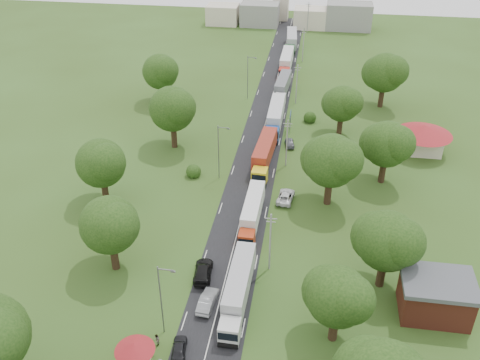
% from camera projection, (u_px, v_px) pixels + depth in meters
% --- Properties ---
extents(ground, '(260.00, 260.00, 0.00)m').
position_uv_depth(ground, '(237.00, 233.00, 78.80)').
color(ground, '#2F4517').
rests_on(ground, ground).
extents(road, '(8.00, 200.00, 0.04)m').
position_uv_depth(road, '(254.00, 166.00, 95.61)').
color(road, black).
rests_on(road, ground).
extents(guard_booth, '(4.40, 4.40, 3.45)m').
position_uv_depth(guard_booth, '(135.00, 351.00, 57.57)').
color(guard_booth, beige).
rests_on(guard_booth, ground).
extents(info_sign, '(0.12, 3.10, 4.10)m').
position_uv_depth(info_sign, '(290.00, 117.00, 105.97)').
color(info_sign, slate).
rests_on(info_sign, ground).
extents(pole_1, '(1.60, 0.24, 9.00)m').
position_uv_depth(pole_1, '(270.00, 241.00, 69.74)').
color(pole_1, gray).
rests_on(pole_1, ground).
extents(pole_2, '(1.60, 0.24, 9.00)m').
position_uv_depth(pole_2, '(287.00, 142.00, 93.28)').
color(pole_2, gray).
rests_on(pole_2, ground).
extents(pole_3, '(1.60, 0.24, 9.00)m').
position_uv_depth(pole_3, '(297.00, 84.00, 116.82)').
color(pole_3, gray).
rests_on(pole_3, ground).
extents(pole_4, '(1.60, 0.24, 9.00)m').
position_uv_depth(pole_4, '(303.00, 44.00, 140.36)').
color(pole_4, gray).
rests_on(pole_4, ground).
extents(pole_5, '(1.60, 0.24, 9.00)m').
position_uv_depth(pole_5, '(308.00, 17.00, 163.90)').
color(pole_5, gray).
rests_on(pole_5, ground).
extents(lamp_0, '(2.03, 0.22, 10.00)m').
position_uv_depth(lamp_0, '(162.00, 297.00, 59.75)').
color(lamp_0, slate).
rests_on(lamp_0, ground).
extents(lamp_1, '(2.03, 0.22, 10.00)m').
position_uv_depth(lamp_1, '(219.00, 150.00, 89.18)').
color(lamp_1, slate).
rests_on(lamp_1, ground).
extents(lamp_2, '(2.03, 0.22, 10.00)m').
position_uv_depth(lamp_2, '(248.00, 75.00, 118.60)').
color(lamp_2, slate).
rests_on(lamp_2, ground).
extents(tree_2, '(8.00, 8.00, 10.10)m').
position_uv_depth(tree_2, '(337.00, 296.00, 58.51)').
color(tree_2, '#382616').
rests_on(tree_2, ground).
extents(tree_3, '(8.80, 8.80, 11.07)m').
position_uv_depth(tree_3, '(387.00, 240.00, 65.83)').
color(tree_3, '#382616').
rests_on(tree_3, ground).
extents(tree_4, '(9.60, 9.60, 12.05)m').
position_uv_depth(tree_4, '(331.00, 160.00, 81.54)').
color(tree_4, '#382616').
rests_on(tree_4, ground).
extents(tree_5, '(8.80, 8.80, 11.07)m').
position_uv_depth(tree_5, '(387.00, 144.00, 87.43)').
color(tree_5, '#382616').
rests_on(tree_5, ground).
extents(tree_6, '(8.00, 8.00, 10.10)m').
position_uv_depth(tree_6, '(342.00, 103.00, 102.94)').
color(tree_6, '#382616').
rests_on(tree_6, ground).
extents(tree_7, '(9.60, 9.60, 12.05)m').
position_uv_depth(tree_7, '(385.00, 72.00, 113.76)').
color(tree_7, '#382616').
rests_on(tree_7, ground).
extents(tree_10, '(8.80, 8.80, 11.07)m').
position_uv_depth(tree_10, '(110.00, 224.00, 68.65)').
color(tree_10, '#382616').
rests_on(tree_10, ground).
extents(tree_11, '(8.80, 8.80, 11.07)m').
position_uv_depth(tree_11, '(101.00, 163.00, 82.16)').
color(tree_11, '#382616').
rests_on(tree_11, ground).
extents(tree_12, '(9.60, 9.60, 12.05)m').
position_uv_depth(tree_12, '(172.00, 108.00, 97.89)').
color(tree_12, '#382616').
rests_on(tree_12, ground).
extents(tree_13, '(8.80, 8.80, 11.07)m').
position_uv_depth(tree_13, '(160.00, 71.00, 116.05)').
color(tree_13, '#382616').
rests_on(tree_13, ground).
extents(house_brick, '(8.60, 6.60, 5.20)m').
position_uv_depth(house_brick, '(436.00, 296.00, 63.97)').
color(house_brick, maroon).
rests_on(house_brick, ground).
extents(house_cream, '(10.08, 10.08, 5.80)m').
position_uv_depth(house_cream, '(423.00, 134.00, 98.24)').
color(house_cream, beige).
rests_on(house_cream, ground).
extents(distant_town, '(52.00, 8.00, 8.00)m').
position_uv_depth(distant_town, '(293.00, 16.00, 169.35)').
color(distant_town, gray).
rests_on(distant_town, ground).
extents(church, '(5.00, 5.00, 12.30)m').
position_uv_depth(church, '(281.00, 3.00, 175.68)').
color(church, beige).
rests_on(church, ground).
extents(truck_0, '(2.65, 14.66, 4.06)m').
position_uv_depth(truck_0, '(238.00, 289.00, 65.73)').
color(truck_0, silver).
rests_on(truck_0, ground).
extents(truck_1, '(2.44, 13.55, 3.75)m').
position_uv_depth(truck_1, '(252.00, 213.00, 79.90)').
color(truck_1, '#A03012').
rests_on(truck_1, ground).
extents(truck_2, '(3.35, 15.22, 4.20)m').
position_uv_depth(truck_2, '(264.00, 154.00, 94.70)').
color(truck_2, yellow).
rests_on(truck_2, ground).
extents(truck_3, '(2.74, 15.71, 4.36)m').
position_uv_depth(truck_3, '(276.00, 117.00, 107.89)').
color(truck_3, navy).
rests_on(truck_3, ground).
extents(truck_4, '(3.15, 14.06, 3.88)m').
position_uv_depth(truck_4, '(282.00, 87.00, 122.17)').
color(truck_4, silver).
rests_on(truck_4, ground).
extents(truck_5, '(2.73, 15.46, 4.29)m').
position_uv_depth(truck_5, '(286.00, 62.00, 135.88)').
color(truck_5, red).
rests_on(truck_5, ground).
extents(truck_6, '(3.55, 15.74, 4.34)m').
position_uv_depth(truck_6, '(291.00, 41.00, 150.79)').
color(truck_6, '#25642D').
rests_on(truck_6, ground).
extents(car_lane_front, '(2.08, 4.06, 1.32)m').
position_uv_depth(car_lane_front, '(179.00, 348.00, 59.80)').
color(car_lane_front, black).
rests_on(car_lane_front, ground).
extents(car_lane_mid, '(2.08, 4.99, 1.60)m').
position_uv_depth(car_lane_mid, '(208.00, 301.00, 65.89)').
color(car_lane_mid, gray).
rests_on(car_lane_mid, ground).
extents(car_lane_rear, '(2.80, 5.81, 1.63)m').
position_uv_depth(car_lane_rear, '(203.00, 271.00, 70.54)').
color(car_lane_rear, black).
rests_on(car_lane_rear, ground).
extents(car_verge_near, '(2.94, 5.41, 1.44)m').
position_uv_depth(car_verge_near, '(286.00, 197.00, 85.89)').
color(car_verge_near, silver).
rests_on(car_verge_near, ground).
extents(car_verge_far, '(2.27, 4.24, 1.37)m').
position_uv_depth(car_verge_far, '(290.00, 143.00, 101.80)').
color(car_verge_far, slate).
rests_on(car_verge_far, ground).
extents(pedestrian_booth, '(0.70, 0.85, 1.57)m').
position_uv_depth(pedestrian_booth, '(157.00, 340.00, 60.63)').
color(pedestrian_booth, gray).
rests_on(pedestrian_booth, ground).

